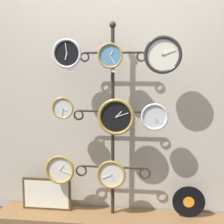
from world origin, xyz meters
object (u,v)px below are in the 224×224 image
Objects in this scene: clock_bottom_center at (111,174)px; picture_frame at (47,194)px; clock_bottom_left at (60,170)px; clock_top_left at (67,54)px; clock_middle_right at (155,117)px; clock_top_right at (163,55)px; clock_middle_center at (116,117)px; clock_top_center at (110,56)px; clock_middle_left at (63,108)px; vinyl_record at (189,202)px; display_stand at (113,166)px.

clock_bottom_center reaches higher than picture_frame.
clock_bottom_left is 0.57× the size of picture_frame.
clock_middle_right is at bearing 1.15° from clock_top_left.
clock_top_right is 0.53m from clock_middle_right.
clock_top_right reaches higher than clock_middle_center.
clock_middle_center is at bearing -177.35° from clock_middle_right.
clock_middle_center is at bearing -26.28° from clock_top_center.
clock_middle_left is (-0.88, 0.02, -0.46)m from clock_top_right.
clock_middle_left reaches higher than picture_frame.
clock_top_right is at bearing -3.68° from clock_top_center.
clock_middle_left reaches higher than clock_bottom_left.
vinyl_record is at bearing 0.14° from picture_frame.
vinyl_record is (0.70, -0.00, -0.31)m from display_stand.
clock_top_center is at bearing 176.32° from clock_top_right.
clock_middle_center reaches higher than clock_bottom_left.
vinyl_record is at bearing -0.09° from display_stand.
clock_top_center is 0.93× the size of clock_middle_right.
picture_frame is at bearing 172.94° from clock_top_center.
clock_top_left is 0.99× the size of clock_bottom_center.
clock_top_center is at bearing 178.31° from clock_middle_right.
clock_bottom_left is (-0.46, -0.02, -1.03)m from clock_top_center.
clock_middle_right is (-0.06, 0.02, -0.53)m from clock_top_right.
clock_top_center is 0.46× the size of picture_frame.
clock_top_center reaches higher than clock_bottom_left.
clock_top_right is at bearing -0.28° from clock_middle_center.
vinyl_record is at bearing 5.68° from clock_top_left.
clock_top_left is 1.36m from picture_frame.
clock_top_right reaches higher than clock_bottom_center.
clock_bottom_center is at bearing -178.42° from clock_middle_right.
picture_frame is at bearing 171.28° from clock_middle_center.
clock_middle_center is at bearing -0.79° from clock_bottom_left.
clock_top_center reaches higher than clock_bottom_center.
clock_top_right reaches higher than clock_bottom_left.
clock_middle_left reaches higher than vinyl_record.
clock_middle_center is 1.04m from vinyl_record.
clock_top_left is (-0.39, -0.11, 1.03)m from display_stand.
clock_middle_left is 0.57m from clock_bottom_left.
clock_top_left is at bearing -179.26° from clock_bottom_center.
picture_frame is at bearing 156.43° from clock_middle_left.
clock_top_center is at bearing -98.12° from display_stand.
clock_middle_left is 0.74m from clock_bottom_center.
clock_top_center is 0.53m from clock_middle_center.
clock_top_right is 0.99m from clock_middle_left.
display_stand is at bearing 91.18° from clock_bottom_center.
clock_top_right reaches higher than clock_middle_right.
clock_bottom_center reaches higher than vinyl_record.
clock_middle_center is 0.33m from clock_middle_right.
clock_top_left reaches higher than clock_bottom_center.
clock_top_right is at bearing -16.27° from clock_middle_right.
clock_middle_right reaches higher than picture_frame.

